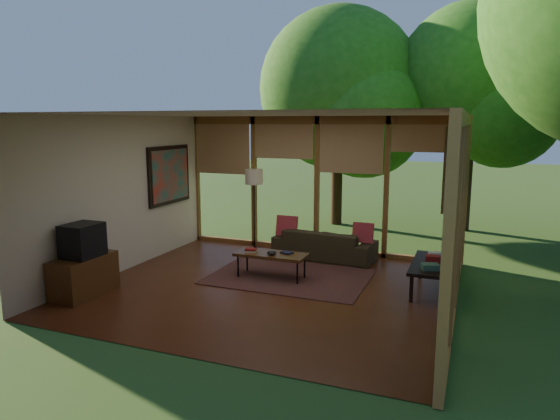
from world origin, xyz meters
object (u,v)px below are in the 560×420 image
at_px(media_cabinet, 84,276).
at_px(coffee_table, 271,255).
at_px(television, 82,240).
at_px(side_console, 432,265).
at_px(sofa, 324,244).
at_px(floor_lamp, 254,181).

relative_size(media_cabinet, coffee_table, 0.83).
relative_size(television, side_console, 0.39).
relative_size(sofa, media_cabinet, 1.92).
relative_size(floor_lamp, coffee_table, 1.38).
xyz_separation_m(media_cabinet, television, (0.02, 0.00, 0.55)).
bearing_deg(media_cabinet, television, 0.00).
bearing_deg(coffee_table, floor_lamp, 122.69).
height_order(television, coffee_table, television).
height_order(media_cabinet, floor_lamp, floor_lamp).
height_order(coffee_table, side_console, side_console).
bearing_deg(coffee_table, television, -141.53).
height_order(media_cabinet, television, television).
xyz_separation_m(television, coffee_table, (2.29, 1.82, -0.46)).
relative_size(television, floor_lamp, 0.33).
distance_m(media_cabinet, floor_lamp, 3.83).
bearing_deg(side_console, coffee_table, -173.57).
bearing_deg(coffee_table, sofa, 72.02).
relative_size(media_cabinet, floor_lamp, 0.61).
relative_size(sofa, coffee_table, 1.60).
bearing_deg(television, coffee_table, 38.47).
relative_size(coffee_table, side_console, 0.86).
xyz_separation_m(television, side_console, (4.85, 2.11, -0.44)).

